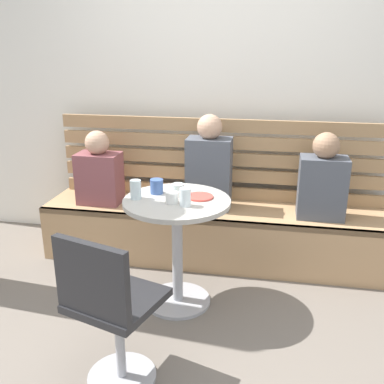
{
  "coord_description": "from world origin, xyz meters",
  "views": [
    {
      "loc": [
        0.43,
        -1.99,
        1.67
      ],
      "look_at": [
        -0.07,
        0.66,
        0.75
      ],
      "focal_mm": 40.91,
      "sensor_mm": 36.0,
      "label": 1
    }
  ],
  "objects_px": {
    "booth_bench": "(213,234)",
    "white_chair": "(109,307)",
    "cafe_table": "(177,232)",
    "plate_small": "(200,197)",
    "person_adult": "(209,167)",
    "person_child_middle": "(323,181)",
    "cup_water_clear": "(185,197)",
    "cup_glass_tall": "(136,190)",
    "person_child_left": "(99,172)",
    "cup_mug_blue": "(157,186)",
    "cup_glass_short": "(178,190)",
    "cup_ceramic_white": "(172,198)"
  },
  "relations": [
    {
      "from": "cup_ceramic_white",
      "to": "plate_small",
      "type": "relative_size",
      "value": 0.47
    },
    {
      "from": "booth_bench",
      "to": "person_child_left",
      "type": "bearing_deg",
      "value": -177.72
    },
    {
      "from": "cup_ceramic_white",
      "to": "cup_glass_tall",
      "type": "bearing_deg",
      "value": 171.19
    },
    {
      "from": "cup_glass_short",
      "to": "plate_small",
      "type": "distance_m",
      "value": 0.15
    },
    {
      "from": "booth_bench",
      "to": "cup_mug_blue",
      "type": "distance_m",
      "value": 0.86
    },
    {
      "from": "cafe_table",
      "to": "cup_water_clear",
      "type": "bearing_deg",
      "value": -52.43
    },
    {
      "from": "cafe_table",
      "to": "person_child_middle",
      "type": "height_order",
      "value": "person_child_middle"
    },
    {
      "from": "cup_mug_blue",
      "to": "cup_ceramic_white",
      "type": "xyz_separation_m",
      "value": [
        0.14,
        -0.16,
        -0.01
      ]
    },
    {
      "from": "cafe_table",
      "to": "plate_small",
      "type": "bearing_deg",
      "value": 24.45
    },
    {
      "from": "cafe_table",
      "to": "cup_glass_tall",
      "type": "xyz_separation_m",
      "value": [
        -0.26,
        -0.03,
        0.28
      ]
    },
    {
      "from": "cup_mug_blue",
      "to": "cup_water_clear",
      "type": "bearing_deg",
      "value": -39.81
    },
    {
      "from": "person_adult",
      "to": "person_child_left",
      "type": "distance_m",
      "value": 0.88
    },
    {
      "from": "white_chair",
      "to": "cafe_table",
      "type": "bearing_deg",
      "value": 79.18
    },
    {
      "from": "person_adult",
      "to": "cafe_table",
      "type": "bearing_deg",
      "value": -98.18
    },
    {
      "from": "cafe_table",
      "to": "white_chair",
      "type": "distance_m",
      "value": 0.83
    },
    {
      "from": "booth_bench",
      "to": "cup_water_clear",
      "type": "distance_m",
      "value": 0.96
    },
    {
      "from": "person_adult",
      "to": "cup_glass_tall",
      "type": "distance_m",
      "value": 0.81
    },
    {
      "from": "plate_small",
      "to": "cup_glass_short",
      "type": "bearing_deg",
      "value": 176.54
    },
    {
      "from": "cafe_table",
      "to": "cup_mug_blue",
      "type": "distance_m",
      "value": 0.32
    },
    {
      "from": "person_adult",
      "to": "cup_ceramic_white",
      "type": "xyz_separation_m",
      "value": [
        -0.11,
        -0.77,
        0.01
      ]
    },
    {
      "from": "white_chair",
      "to": "person_adult",
      "type": "xyz_separation_m",
      "value": [
        0.26,
        1.51,
        0.3
      ]
    },
    {
      "from": "person_child_left",
      "to": "plate_small",
      "type": "bearing_deg",
      "value": -32.08
    },
    {
      "from": "cup_water_clear",
      "to": "plate_small",
      "type": "relative_size",
      "value": 0.65
    },
    {
      "from": "cup_water_clear",
      "to": "plate_small",
      "type": "height_order",
      "value": "cup_water_clear"
    },
    {
      "from": "booth_bench",
      "to": "cup_glass_short",
      "type": "bearing_deg",
      "value": -104.17
    },
    {
      "from": "booth_bench",
      "to": "cup_glass_tall",
      "type": "height_order",
      "value": "cup_glass_tall"
    },
    {
      "from": "cup_glass_short",
      "to": "booth_bench",
      "type": "bearing_deg",
      "value": 75.83
    },
    {
      "from": "white_chair",
      "to": "person_adult",
      "type": "height_order",
      "value": "person_adult"
    },
    {
      "from": "booth_bench",
      "to": "white_chair",
      "type": "distance_m",
      "value": 1.53
    },
    {
      "from": "cafe_table",
      "to": "cup_glass_short",
      "type": "xyz_separation_m",
      "value": [
        -0.01,
        0.07,
        0.26
      ]
    },
    {
      "from": "white_chair",
      "to": "cup_glass_short",
      "type": "xyz_separation_m",
      "value": [
        0.15,
        0.88,
        0.32
      ]
    },
    {
      "from": "white_chair",
      "to": "person_child_middle",
      "type": "bearing_deg",
      "value": 52.87
    },
    {
      "from": "cup_glass_short",
      "to": "cup_glass_tall",
      "type": "distance_m",
      "value": 0.27
    },
    {
      "from": "person_adult",
      "to": "plate_small",
      "type": "relative_size",
      "value": 4.3
    },
    {
      "from": "person_child_middle",
      "to": "plate_small",
      "type": "relative_size",
      "value": 3.75
    },
    {
      "from": "cup_mug_blue",
      "to": "cup_glass_tall",
      "type": "distance_m",
      "value": 0.16
    },
    {
      "from": "booth_bench",
      "to": "cup_glass_tall",
      "type": "relative_size",
      "value": 22.5
    },
    {
      "from": "white_chair",
      "to": "plate_small",
      "type": "relative_size",
      "value": 5.0
    },
    {
      "from": "person_adult",
      "to": "person_child_middle",
      "type": "xyz_separation_m",
      "value": [
        0.84,
        -0.06,
        -0.05
      ]
    },
    {
      "from": "person_child_middle",
      "to": "cup_glass_short",
      "type": "distance_m",
      "value": 1.11
    },
    {
      "from": "person_adult",
      "to": "cup_water_clear",
      "type": "relative_size",
      "value": 6.65
    },
    {
      "from": "cup_mug_blue",
      "to": "cup_glass_short",
      "type": "distance_m",
      "value": 0.15
    },
    {
      "from": "person_child_middle",
      "to": "cup_ceramic_white",
      "type": "height_order",
      "value": "person_child_middle"
    },
    {
      "from": "person_adult",
      "to": "cup_glass_tall",
      "type": "bearing_deg",
      "value": -116.11
    },
    {
      "from": "cafe_table",
      "to": "cup_water_clear",
      "type": "xyz_separation_m",
      "value": [
        0.08,
        -0.1,
        0.28
      ]
    },
    {
      "from": "white_chair",
      "to": "plate_small",
      "type": "height_order",
      "value": "white_chair"
    },
    {
      "from": "cafe_table",
      "to": "cup_water_clear",
      "type": "distance_m",
      "value": 0.3
    },
    {
      "from": "white_chair",
      "to": "cup_water_clear",
      "type": "height_order",
      "value": "same"
    },
    {
      "from": "cafe_table",
      "to": "plate_small",
      "type": "xyz_separation_m",
      "value": [
        0.14,
        0.06,
        0.23
      ]
    },
    {
      "from": "booth_bench",
      "to": "cup_water_clear",
      "type": "height_order",
      "value": "cup_water_clear"
    }
  ]
}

